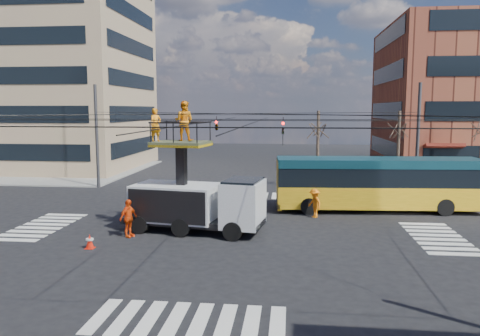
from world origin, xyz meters
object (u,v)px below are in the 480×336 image
utility_truck (197,190)px  traffic_cone (90,241)px  worker_ground (128,218)px  flagger (315,203)px  city_bus (377,183)px

utility_truck → traffic_cone: 5.64m
traffic_cone → worker_ground: worker_ground is taller
utility_truck → flagger: bearing=40.8°
utility_truck → worker_ground: utility_truck is taller
flagger → worker_ground: bearing=-93.4°
worker_ground → city_bus: bearing=-36.6°
city_bus → flagger: size_ratio=7.45×
worker_ground → flagger: (9.10, 5.11, -0.10)m
city_bus → flagger: bearing=-154.3°
city_bus → worker_ground: size_ratio=6.63×
city_bus → flagger: (-3.82, -2.17, -0.90)m
traffic_cone → city_bus: bearing=33.5°
utility_truck → traffic_cone: size_ratio=11.29×
utility_truck → city_bus: (9.86, 5.87, -0.37)m
traffic_cone → utility_truck: bearing=39.4°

